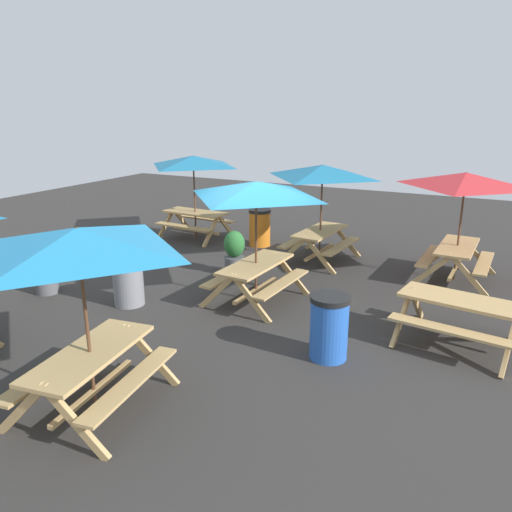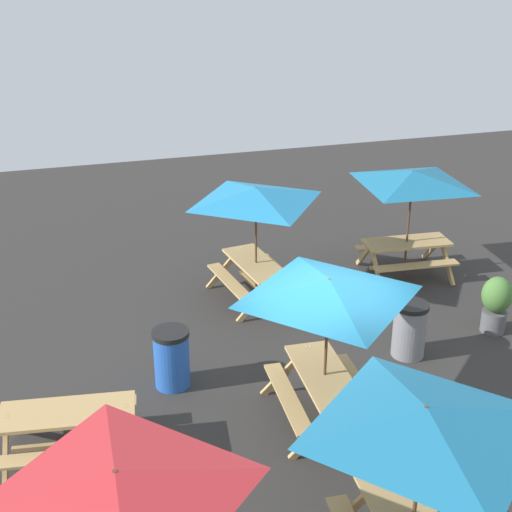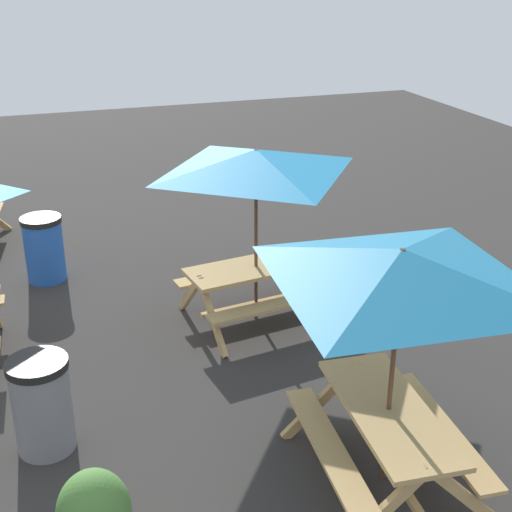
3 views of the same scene
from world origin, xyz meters
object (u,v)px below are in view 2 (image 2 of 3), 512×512
(picnic_table_2, at_px, (256,203))
(picnic_table_3, at_px, (423,432))
(picnic_table_4, at_px, (412,185))
(picnic_table_5, at_px, (117,499))
(potted_plant_1, at_px, (496,302))
(trash_bin_gray, at_px, (409,329))
(trash_bin_blue, at_px, (172,358))
(picnic_table_1, at_px, (328,299))
(picnic_table_0, at_px, (68,423))
(potted_plant_0, at_px, (436,424))

(picnic_table_2, bearing_deg, picnic_table_3, 169.03)
(picnic_table_3, height_order, picnic_table_4, same)
(picnic_table_5, bearing_deg, potted_plant_1, -55.66)
(picnic_table_2, bearing_deg, potted_plant_1, -132.02)
(trash_bin_gray, bearing_deg, picnic_table_4, -26.65)
(trash_bin_gray, distance_m, potted_plant_1, 1.89)
(picnic_table_4, xyz_separation_m, trash_bin_gray, (-2.92, 1.46, -1.49))
(trash_bin_gray, relative_size, trash_bin_blue, 1.00)
(picnic_table_2, relative_size, picnic_table_4, 0.83)
(picnic_table_1, xyz_separation_m, picnic_table_3, (-2.99, 0.19, 0.00))
(picnic_table_5, height_order, trash_bin_blue, picnic_table_5)
(picnic_table_1, distance_m, trash_bin_gray, 2.82)
(picnic_table_4, distance_m, trash_bin_blue, 6.27)
(picnic_table_0, xyz_separation_m, picnic_table_3, (-3.16, -3.44, 1.43))
(picnic_table_2, relative_size, picnic_table_3, 1.00)
(picnic_table_0, xyz_separation_m, picnic_table_5, (-3.21, -0.39, 1.43))
(trash_bin_blue, distance_m, potted_plant_1, 5.89)
(picnic_table_1, bearing_deg, picnic_table_3, 179.49)
(picnic_table_2, bearing_deg, picnic_table_4, -96.07)
(potted_plant_1, bearing_deg, trash_bin_gray, 98.60)
(picnic_table_4, xyz_separation_m, trash_bin_blue, (-2.65, 5.48, -1.49))
(picnic_table_1, height_order, picnic_table_3, same)
(picnic_table_5, distance_m, trash_bin_blue, 4.94)
(picnic_table_3, xyz_separation_m, potted_plant_1, (4.51, -4.10, -1.40))
(picnic_table_3, xyz_separation_m, picnic_table_4, (7.14, -3.70, 0.00))
(picnic_table_0, relative_size, picnic_table_2, 0.85)
(picnic_table_3, distance_m, potted_plant_1, 6.25)
(picnic_table_0, height_order, trash_bin_blue, trash_bin_blue)
(trash_bin_blue, distance_m, potted_plant_0, 4.13)
(picnic_table_0, relative_size, potted_plant_0, 2.00)
(picnic_table_4, bearing_deg, picnic_table_2, 6.69)
(picnic_table_2, distance_m, picnic_table_3, 7.04)
(picnic_table_4, xyz_separation_m, potted_plant_1, (-2.63, -0.41, -1.40))
(picnic_table_5, xyz_separation_m, potted_plant_1, (4.55, -7.16, -1.40))
(picnic_table_1, height_order, trash_bin_blue, picnic_table_1)
(picnic_table_0, xyz_separation_m, picnic_table_4, (3.98, -7.14, 1.43))
(picnic_table_2, relative_size, trash_bin_blue, 2.38)
(picnic_table_0, distance_m, picnic_table_2, 5.62)
(trash_bin_gray, bearing_deg, potted_plant_1, -81.40)
(picnic_table_0, distance_m, picnic_table_5, 3.53)
(trash_bin_gray, height_order, potted_plant_1, potted_plant_1)
(potted_plant_0, height_order, potted_plant_1, potted_plant_1)
(picnic_table_4, distance_m, trash_bin_gray, 3.59)
(trash_bin_gray, height_order, potted_plant_0, potted_plant_0)
(picnic_table_2, xyz_separation_m, trash_bin_gray, (-2.81, -1.86, -1.49))
(trash_bin_blue, bearing_deg, picnic_table_1, -127.33)
(picnic_table_1, height_order, picnic_table_5, same)
(picnic_table_5, bearing_deg, picnic_table_4, -41.34)
(potted_plant_0, distance_m, potted_plant_1, 3.88)
(picnic_table_1, xyz_separation_m, picnic_table_2, (4.04, -0.18, 0.00))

